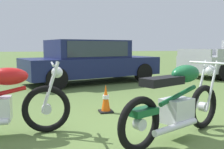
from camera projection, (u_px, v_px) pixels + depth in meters
The scene contains 4 objects.
ground_plane at pixel (162, 129), 3.77m from camera, with size 120.00×120.00×0.00m, color #567038.
motorcycle_green at pixel (177, 102), 3.36m from camera, with size 1.86×1.09×1.02m.
car_navy at pixel (90, 59), 8.60m from camera, with size 4.86×3.10×1.43m.
traffic_cone at pixel (106, 100), 4.73m from camera, with size 0.25×0.25×0.52m.
Camera 1 is at (-1.63, -3.35, 1.23)m, focal length 40.76 mm.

